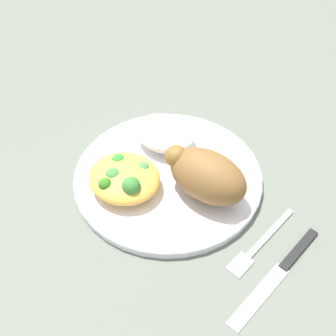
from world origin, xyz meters
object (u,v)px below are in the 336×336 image
rice_pile (165,133)px  knife (284,266)px  mac_cheese_with_broccoli (124,178)px  roasted_chicken (208,173)px  fork (260,243)px  plate (168,176)px

rice_pile → knife: size_ratio=0.52×
rice_pile → mac_cheese_with_broccoli: 0.11m
roasted_chicken → fork: 0.12m
knife → mac_cheese_with_broccoli: bearing=5.7°
plate → roasted_chicken: (-0.07, -0.00, 0.04)m
plate → roasted_chicken: 0.08m
plate → rice_pile: bearing=-49.4°
mac_cheese_with_broccoli → knife: bearing=-174.3°
plate → fork: bearing=172.7°
mac_cheese_with_broccoli → knife: size_ratio=0.56×
rice_pile → knife: 0.27m
fork → roasted_chicken: bearing=-14.1°
roasted_chicken → fork: size_ratio=0.87×
plate → rice_pile: 0.07m
plate → mac_cheese_with_broccoli: size_ratio=2.67×
fork → mac_cheese_with_broccoli: bearing=10.4°
knife → plate: bearing=-9.3°
plate → mac_cheese_with_broccoli: 0.07m
plate → knife: 0.21m
mac_cheese_with_broccoli → plate: bearing=-120.3°
plate → fork: (-0.17, 0.02, -0.01)m
roasted_chicken → plate: bearing=3.9°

